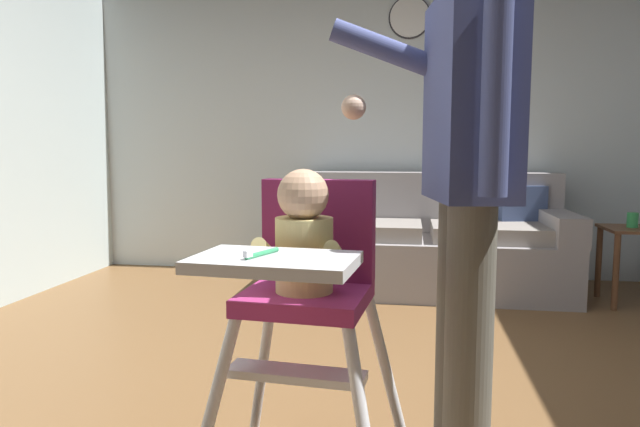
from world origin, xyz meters
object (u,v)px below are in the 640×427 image
(couch, at_px, (427,245))
(side_table, at_px, (635,248))
(high_chair, at_px, (306,268))
(sippy_cup, at_px, (633,220))
(adult_standing, at_px, (466,182))
(wall_clock, at_px, (410,17))

(couch, distance_m, side_table, 1.38)
(couch, distance_m, high_chair, 2.65)
(high_chair, relative_size, sippy_cup, 9.83)
(couch, relative_size, side_table, 3.90)
(sippy_cup, bearing_deg, side_table, -0.00)
(couch, distance_m, adult_standing, 2.59)
(couch, xyz_separation_m, wall_clock, (-0.16, 0.48, 1.75))
(side_table, distance_m, sippy_cup, 0.19)
(high_chair, relative_size, adult_standing, 0.59)
(sippy_cup, height_order, wall_clock, wall_clock)
(adult_standing, relative_size, side_table, 3.18)
(high_chair, bearing_deg, wall_clock, 179.96)
(couch, relative_size, wall_clock, 6.06)
(couch, xyz_separation_m, high_chair, (-0.44, -2.59, 0.35))
(adult_standing, height_order, side_table, adult_standing)
(high_chair, xyz_separation_m, adult_standing, (0.46, 0.07, 0.26))
(adult_standing, distance_m, side_table, 2.72)
(adult_standing, bearing_deg, couch, -98.26)
(adult_standing, xyz_separation_m, side_table, (1.33, 2.30, -0.56))
(adult_standing, xyz_separation_m, wall_clock, (-0.18, 3.00, 1.14))
(sippy_cup, bearing_deg, high_chair, -126.66)
(high_chair, distance_m, side_table, 2.99)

